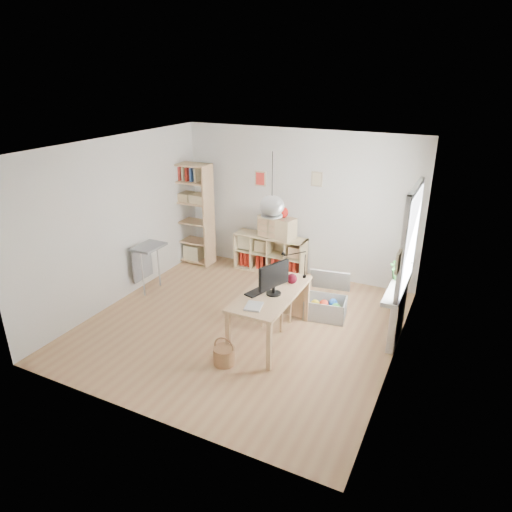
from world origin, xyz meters
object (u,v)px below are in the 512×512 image
at_px(cube_shelf, 270,256).
at_px(chair, 278,298).
at_px(desk, 271,298).
at_px(storage_chest, 327,303).
at_px(tall_bookshelf, 192,210).
at_px(monitor, 274,277).
at_px(drawer_chest, 277,227).

distance_m(cube_shelf, chair, 2.04).
distance_m(desk, chair, 0.50).
height_order(cube_shelf, storage_chest, cube_shelf).
bearing_deg(tall_bookshelf, monitor, -36.88).
bearing_deg(cube_shelf, storage_chest, -38.42).
xyz_separation_m(tall_bookshelf, storage_chest, (3.11, -0.94, -0.87)).
relative_size(cube_shelf, storage_chest, 1.76).
bearing_deg(desk, storage_chest, 62.50).
height_order(desk, monitor, monitor).
xyz_separation_m(cube_shelf, monitor, (1.08, -2.27, 0.71)).
xyz_separation_m(desk, monitor, (0.06, -0.04, 0.35)).
xyz_separation_m(storage_chest, drawer_chest, (-1.39, 1.18, 0.70)).
xyz_separation_m(desk, cube_shelf, (-1.02, 2.23, -0.36)).
bearing_deg(chair, drawer_chest, 116.44).
bearing_deg(drawer_chest, tall_bookshelf, -159.69).
bearing_deg(desk, chair, 99.33).
distance_m(storage_chest, monitor, 1.39).
xyz_separation_m(cube_shelf, chair, (0.95, -1.80, 0.13)).
height_order(cube_shelf, drawer_chest, drawer_chest).
bearing_deg(cube_shelf, tall_bookshelf, -169.81).
distance_m(cube_shelf, tall_bookshelf, 1.77).
bearing_deg(tall_bookshelf, chair, -31.06).
relative_size(tall_bookshelf, monitor, 3.99).
height_order(desk, drawer_chest, drawer_chest).
bearing_deg(monitor, drawer_chest, 134.98).
height_order(tall_bookshelf, drawer_chest, tall_bookshelf).
relative_size(tall_bookshelf, drawer_chest, 2.88).
bearing_deg(monitor, chair, 127.97).
bearing_deg(drawer_chest, desk, -56.08).
height_order(tall_bookshelf, chair, tall_bookshelf).
relative_size(chair, monitor, 1.51).
distance_m(cube_shelf, storage_chest, 1.97).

